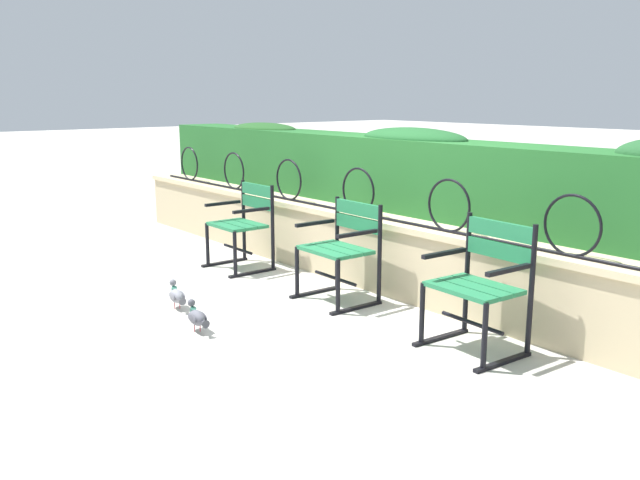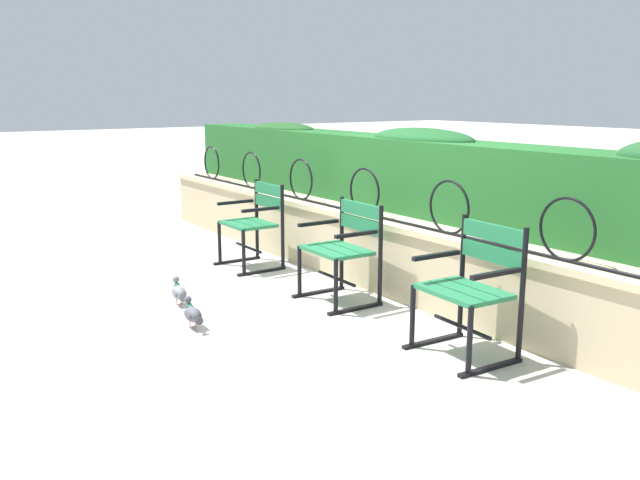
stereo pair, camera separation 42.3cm
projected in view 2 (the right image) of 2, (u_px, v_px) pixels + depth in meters
name	position (u px, v px, depth m)	size (l,w,h in m)	color
ground_plane	(309.00, 308.00, 5.41)	(60.00, 60.00, 0.00)	#BCB7AD
stone_wall	(393.00, 255.00, 5.83)	(8.49, 0.41, 0.64)	#C6B289
iron_arch_fence	(368.00, 196.00, 5.90)	(7.93, 0.02, 0.42)	black
hedge_row	(439.00, 174.00, 5.89)	(8.32, 0.57, 0.80)	#236028
park_chair_left	(255.00, 221.00, 6.66)	(0.57, 0.52, 0.84)	#237547
park_chair_centre	(344.00, 247.00, 5.54)	(0.61, 0.54, 0.82)	#237547
park_chair_right	(472.00, 285.00, 4.38)	(0.62, 0.55, 0.88)	#237547
pigeon_near_chairs	(179.00, 292.00, 5.47)	(0.29, 0.13, 0.22)	gray
pigeon_far_side	(193.00, 314.00, 4.92)	(0.29, 0.12, 0.22)	#5B5B66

